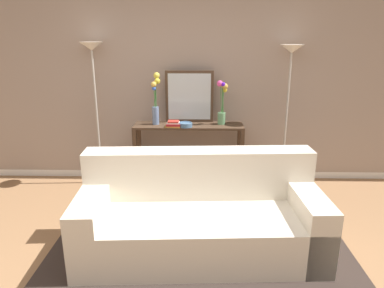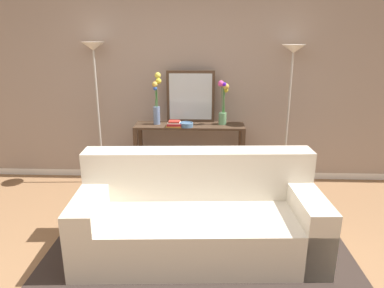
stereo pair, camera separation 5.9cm
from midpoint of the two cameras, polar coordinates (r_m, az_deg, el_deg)
ground_plane at (r=3.02m, az=-5.45°, el=-21.97°), size 16.00×16.00×0.02m
back_wall at (r=4.67m, az=-2.21°, el=11.32°), size 12.00×0.15×2.84m
area_rug at (r=3.28m, az=1.59°, el=-18.02°), size 2.75×1.68×0.01m
couch at (r=3.25m, az=1.61°, el=-11.94°), size 2.17×1.00×0.88m
console_table at (r=4.48m, az=-0.01°, el=-0.00°), size 1.37×0.37×0.83m
floor_lamp_left at (r=4.57m, az=-15.04°, el=10.80°), size 0.28×0.28×1.82m
floor_lamp_right at (r=4.50m, az=16.14°, el=10.33°), size 0.28×0.28×1.79m
wall_mirror at (r=4.49m, az=0.15°, el=7.67°), size 0.61×0.02×0.65m
vase_tall_flowers at (r=4.39m, az=-5.35°, el=7.24°), size 0.11×0.12×0.64m
vase_short_flowers at (r=4.39m, az=5.47°, el=6.61°), size 0.14×0.11×0.55m
fruit_bowl at (r=4.30m, az=-0.52°, el=3.17°), size 0.17×0.17×0.06m
book_stack at (r=4.30m, az=-2.49°, el=3.25°), size 0.20×0.15×0.08m
book_row_under_console at (r=4.69m, az=-5.31°, el=-5.95°), size 0.25×0.15×0.13m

